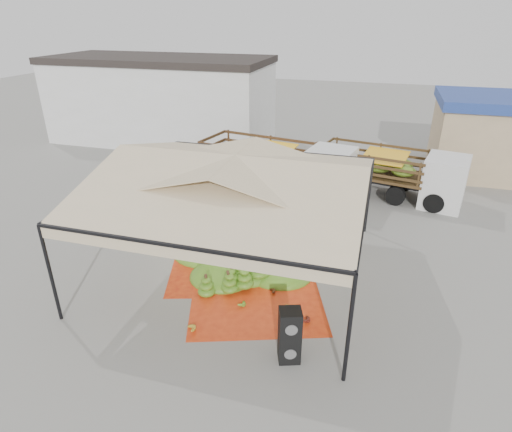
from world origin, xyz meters
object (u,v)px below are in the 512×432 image
(truck_right, at_px, (397,169))
(banana_heap, at_px, (242,249))
(truck_left, at_px, (282,163))
(vendor, at_px, (305,192))
(speaker_stack, at_px, (290,336))

(truck_right, bearing_deg, banana_heap, -110.63)
(truck_left, bearing_deg, truck_right, 23.06)
(vendor, bearing_deg, speaker_stack, 118.86)
(truck_left, bearing_deg, vendor, -37.32)
(speaker_stack, height_order, truck_right, truck_right)
(speaker_stack, height_order, vendor, vendor)
(speaker_stack, bearing_deg, banana_heap, 103.25)
(banana_heap, xyz_separation_m, speaker_stack, (2.53, -3.96, 0.17))
(speaker_stack, distance_m, vendor, 9.11)
(truck_right, bearing_deg, truck_left, -156.06)
(truck_right, bearing_deg, speaker_stack, -89.81)
(speaker_stack, distance_m, truck_right, 12.02)
(truck_right, bearing_deg, vendor, -131.90)
(banana_heap, height_order, vendor, vendor)
(banana_heap, bearing_deg, truck_right, 57.31)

